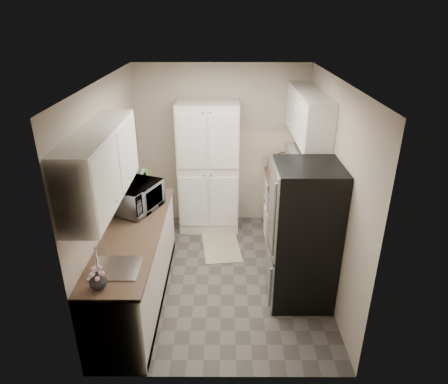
# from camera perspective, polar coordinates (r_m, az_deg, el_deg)

# --- Properties ---
(ground) EXTENTS (3.20, 3.20, 0.00)m
(ground) POSITION_cam_1_polar(r_m,az_deg,el_deg) (5.36, -0.41, -11.77)
(ground) COLOR #56514C
(ground) RESTS_ON ground
(room_shell) EXTENTS (2.64, 3.24, 2.52)m
(room_shell) POSITION_cam_1_polar(r_m,az_deg,el_deg) (4.58, -0.70, 4.75)
(room_shell) COLOR beige
(room_shell) RESTS_ON ground
(pantry_cabinet) EXTENTS (0.90, 0.55, 2.00)m
(pantry_cabinet) POSITION_cam_1_polar(r_m,az_deg,el_deg) (6.04, -2.22, 3.45)
(pantry_cabinet) COLOR silver
(pantry_cabinet) RESTS_ON ground
(base_cabinet_left) EXTENTS (0.60, 2.30, 0.88)m
(base_cabinet_left) POSITION_cam_1_polar(r_m,az_deg,el_deg) (4.87, -12.40, -10.33)
(base_cabinet_left) COLOR silver
(base_cabinet_left) RESTS_ON ground
(countertop_left) EXTENTS (0.63, 2.33, 0.04)m
(countertop_left) POSITION_cam_1_polar(r_m,az_deg,el_deg) (4.63, -12.91, -5.64)
(countertop_left) COLOR brown
(countertop_left) RESTS_ON base_cabinet_left
(base_cabinet_right) EXTENTS (0.60, 0.80, 0.88)m
(base_cabinet_right) POSITION_cam_1_polar(r_m,az_deg,el_deg) (6.22, 8.84, -1.83)
(base_cabinet_right) COLOR silver
(base_cabinet_right) RESTS_ON ground
(countertop_right) EXTENTS (0.63, 0.83, 0.04)m
(countertop_right) POSITION_cam_1_polar(r_m,az_deg,el_deg) (6.03, 9.12, 2.08)
(countertop_right) COLOR brown
(countertop_right) RESTS_ON base_cabinet_right
(electric_range) EXTENTS (0.71, 0.78, 1.13)m
(electric_range) POSITION_cam_1_polar(r_m,az_deg,el_deg) (5.51, 9.85, -5.19)
(electric_range) COLOR #B7B7BC
(electric_range) RESTS_ON ground
(refrigerator) EXTENTS (0.70, 0.72, 1.70)m
(refrigerator) POSITION_cam_1_polar(r_m,az_deg,el_deg) (4.64, 11.27, -6.12)
(refrigerator) COLOR #B7B7BC
(refrigerator) RESTS_ON ground
(microwave) EXTENTS (0.62, 0.72, 0.34)m
(microwave) POSITION_cam_1_polar(r_m,az_deg,el_deg) (5.00, -12.21, -0.74)
(microwave) COLOR #A2A2A6
(microwave) RESTS_ON countertop_left
(wine_bottle) EXTENTS (0.08, 0.08, 0.31)m
(wine_bottle) POSITION_cam_1_polar(r_m,az_deg,el_deg) (5.33, -11.09, 0.86)
(wine_bottle) COLOR black
(wine_bottle) RESTS_ON countertop_left
(flower_vase) EXTENTS (0.19, 0.19, 0.16)m
(flower_vase) POSITION_cam_1_polar(r_m,az_deg,el_deg) (3.79, -17.59, -11.91)
(flower_vase) COLOR white
(flower_vase) RESTS_ON countertop_left
(cutting_board) EXTENTS (0.02, 0.26, 0.33)m
(cutting_board) POSITION_cam_1_polar(r_m,az_deg,el_deg) (5.43, -10.91, 1.43)
(cutting_board) COLOR #39822E
(cutting_board) RESTS_ON countertop_left
(toaster_oven) EXTENTS (0.48, 0.52, 0.24)m
(toaster_oven) POSITION_cam_1_polar(r_m,az_deg,el_deg) (6.04, 8.68, 3.60)
(toaster_oven) COLOR silver
(toaster_oven) RESTS_ON countertop_right
(fruit_basket) EXTENTS (0.33, 0.33, 0.11)m
(fruit_basket) POSITION_cam_1_polar(r_m,az_deg,el_deg) (5.97, 8.91, 5.12)
(fruit_basket) COLOR #FF6119
(fruit_basket) RESTS_ON toaster_oven
(kitchen_mat) EXTENTS (0.61, 0.89, 0.01)m
(kitchen_mat) POSITION_cam_1_polar(r_m,az_deg,el_deg) (5.91, -0.39, -7.87)
(kitchen_mat) COLOR tan
(kitchen_mat) RESTS_ON ground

